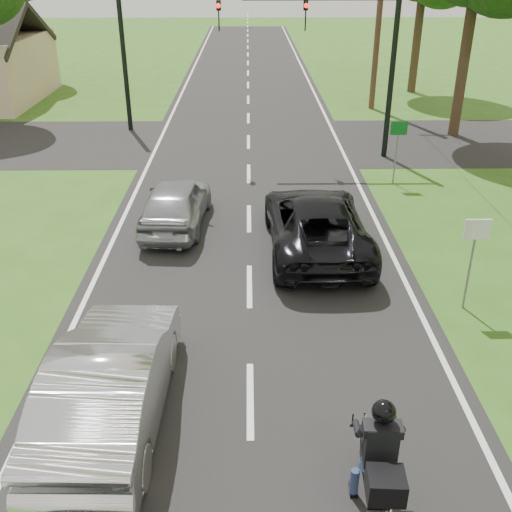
{
  "coord_description": "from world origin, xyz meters",
  "views": [
    {
      "loc": [
        -0.01,
        -8.19,
        6.97
      ],
      "look_at": [
        0.14,
        3.0,
        1.3
      ],
      "focal_mm": 42.0,
      "sensor_mm": 36.0,
      "label": 1
    }
  ],
  "objects_px": {
    "sign_white": "(475,242)",
    "silver_suv": "(176,203)",
    "traffic_signal": "(342,43)",
    "sign_green": "(398,137)",
    "motorcycle_rider": "(378,476)",
    "dark_suv": "(316,223)",
    "silver_sedan": "(111,381)"
  },
  "relations": [
    {
      "from": "dark_suv",
      "to": "silver_sedan",
      "type": "relative_size",
      "value": 1.12
    },
    {
      "from": "silver_sedan",
      "to": "sign_white",
      "type": "relative_size",
      "value": 2.22
    },
    {
      "from": "silver_suv",
      "to": "sign_green",
      "type": "bearing_deg",
      "value": -149.44
    },
    {
      "from": "dark_suv",
      "to": "traffic_signal",
      "type": "height_order",
      "value": "traffic_signal"
    },
    {
      "from": "silver_suv",
      "to": "motorcycle_rider",
      "type": "bearing_deg",
      "value": 114.56
    },
    {
      "from": "silver_sedan",
      "to": "sign_green",
      "type": "height_order",
      "value": "sign_green"
    },
    {
      "from": "dark_suv",
      "to": "traffic_signal",
      "type": "relative_size",
      "value": 0.83
    },
    {
      "from": "traffic_signal",
      "to": "silver_suv",
      "type": "bearing_deg",
      "value": -129.7
    },
    {
      "from": "traffic_signal",
      "to": "sign_white",
      "type": "bearing_deg",
      "value": -82.95
    },
    {
      "from": "motorcycle_rider",
      "to": "silver_suv",
      "type": "relative_size",
      "value": 0.57
    },
    {
      "from": "sign_white",
      "to": "silver_suv",
      "type": "bearing_deg",
      "value": 146.22
    },
    {
      "from": "dark_suv",
      "to": "silver_suv",
      "type": "bearing_deg",
      "value": -23.74
    },
    {
      "from": "silver_sedan",
      "to": "motorcycle_rider",
      "type": "bearing_deg",
      "value": 154.33
    },
    {
      "from": "motorcycle_rider",
      "to": "silver_suv",
      "type": "xyz_separation_m",
      "value": [
        -3.74,
        9.96,
        -0.08
      ]
    },
    {
      "from": "silver_sedan",
      "to": "traffic_signal",
      "type": "relative_size",
      "value": 0.74
    },
    {
      "from": "traffic_signal",
      "to": "dark_suv",
      "type": "bearing_deg",
      "value": -101.29
    },
    {
      "from": "sign_white",
      "to": "sign_green",
      "type": "height_order",
      "value": "same"
    },
    {
      "from": "silver_suv",
      "to": "sign_green",
      "type": "relative_size",
      "value": 1.91
    },
    {
      "from": "silver_suv",
      "to": "sign_green",
      "type": "xyz_separation_m",
      "value": [
        6.96,
        3.48,
        0.89
      ]
    },
    {
      "from": "silver_suv",
      "to": "sign_white",
      "type": "bearing_deg",
      "value": 150.2
    },
    {
      "from": "dark_suv",
      "to": "silver_sedan",
      "type": "distance_m",
      "value": 7.54
    },
    {
      "from": "silver_sedan",
      "to": "silver_suv",
      "type": "relative_size",
      "value": 1.16
    },
    {
      "from": "traffic_signal",
      "to": "sign_green",
      "type": "distance_m",
      "value": 4.24
    },
    {
      "from": "motorcycle_rider",
      "to": "silver_sedan",
      "type": "bearing_deg",
      "value": 156.59
    },
    {
      "from": "silver_sedan",
      "to": "traffic_signal",
      "type": "bearing_deg",
      "value": -109.78
    },
    {
      "from": "traffic_signal",
      "to": "sign_green",
      "type": "bearing_deg",
      "value": -62.62
    },
    {
      "from": "motorcycle_rider",
      "to": "dark_suv",
      "type": "bearing_deg",
      "value": 93.32
    },
    {
      "from": "dark_suv",
      "to": "sign_white",
      "type": "bearing_deg",
      "value": 133.6
    },
    {
      "from": "silver_sedan",
      "to": "silver_suv",
      "type": "height_order",
      "value": "silver_sedan"
    },
    {
      "from": "motorcycle_rider",
      "to": "sign_green",
      "type": "distance_m",
      "value": 13.84
    },
    {
      "from": "silver_suv",
      "to": "sign_white",
      "type": "distance_m",
      "value": 8.18
    },
    {
      "from": "motorcycle_rider",
      "to": "dark_suv",
      "type": "distance_m",
      "value": 8.41
    }
  ]
}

